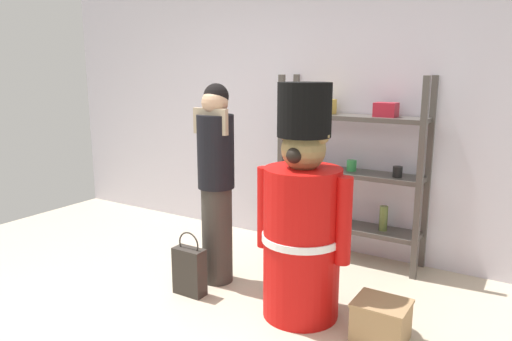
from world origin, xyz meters
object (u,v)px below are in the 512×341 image
(teddy_bear_guard, at_px, (302,221))
(shopping_bag, at_px, (189,270))
(merchandise_shelf, at_px, (351,167))
(display_crate, at_px, (381,321))
(person_shopper, at_px, (216,179))

(teddy_bear_guard, distance_m, shopping_bag, 1.03)
(merchandise_shelf, bearing_deg, display_crate, -60.07)
(teddy_bear_guard, relative_size, shopping_bag, 3.23)
(shopping_bag, bearing_deg, person_shopper, 83.09)
(teddy_bear_guard, bearing_deg, shopping_bag, -168.83)
(shopping_bag, relative_size, display_crate, 1.48)
(merchandise_shelf, height_order, shopping_bag, merchandise_shelf)
(person_shopper, relative_size, display_crate, 4.71)
(display_crate, bearing_deg, merchandise_shelf, 119.93)
(person_shopper, xyz_separation_m, display_crate, (1.44, -0.17, -0.73))
(merchandise_shelf, distance_m, shopping_bag, 1.71)
(person_shopper, bearing_deg, merchandise_shelf, 55.22)
(teddy_bear_guard, xyz_separation_m, person_shopper, (-0.84, 0.14, 0.17))
(merchandise_shelf, bearing_deg, person_shopper, -124.78)
(merchandise_shelf, xyz_separation_m, display_crate, (0.70, -1.22, -0.73))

